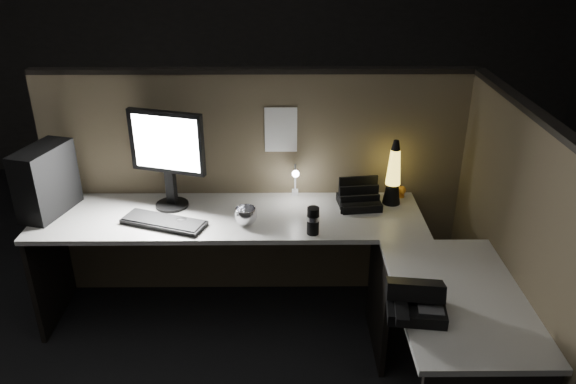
{
  "coord_description": "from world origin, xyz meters",
  "views": [
    {
      "loc": [
        0.18,
        -2.35,
        2.3
      ],
      "look_at": [
        0.2,
        0.35,
        1.0
      ],
      "focal_mm": 35.0,
      "sensor_mm": 36.0,
      "label": 1
    }
  ],
  "objects_px": {
    "pc_tower": "(46,181)",
    "lava_lamp": "(393,178)",
    "monitor": "(167,150)",
    "keyboard": "(164,222)",
    "desk_phone": "(415,301)"
  },
  "relations": [
    {
      "from": "pc_tower",
      "to": "lava_lamp",
      "type": "xyz_separation_m",
      "value": [
        2.06,
        0.1,
        -0.03
      ]
    },
    {
      "from": "monitor",
      "to": "keyboard",
      "type": "relative_size",
      "value": 1.22
    },
    {
      "from": "lava_lamp",
      "to": "keyboard",
      "type": "bearing_deg",
      "value": -169.06
    },
    {
      "from": "pc_tower",
      "to": "lava_lamp",
      "type": "bearing_deg",
      "value": 18.54
    },
    {
      "from": "lava_lamp",
      "to": "desk_phone",
      "type": "relative_size",
      "value": 1.44
    },
    {
      "from": "monitor",
      "to": "desk_phone",
      "type": "height_order",
      "value": "monitor"
    },
    {
      "from": "pc_tower",
      "to": "monitor",
      "type": "distance_m",
      "value": 0.73
    },
    {
      "from": "monitor",
      "to": "pc_tower",
      "type": "bearing_deg",
      "value": -156.41
    },
    {
      "from": "pc_tower",
      "to": "desk_phone",
      "type": "xyz_separation_m",
      "value": [
        1.98,
        -0.98,
        -0.15
      ]
    },
    {
      "from": "monitor",
      "to": "lava_lamp",
      "type": "relative_size",
      "value": 1.46
    },
    {
      "from": "pc_tower",
      "to": "lava_lamp",
      "type": "relative_size",
      "value": 1.0
    },
    {
      "from": "pc_tower",
      "to": "lava_lamp",
      "type": "distance_m",
      "value": 2.06
    },
    {
      "from": "lava_lamp",
      "to": "pc_tower",
      "type": "bearing_deg",
      "value": -177.17
    },
    {
      "from": "monitor",
      "to": "desk_phone",
      "type": "xyz_separation_m",
      "value": [
        1.27,
        -1.06,
        -0.3
      ]
    },
    {
      "from": "keyboard",
      "to": "lava_lamp",
      "type": "relative_size",
      "value": 1.19
    }
  ]
}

